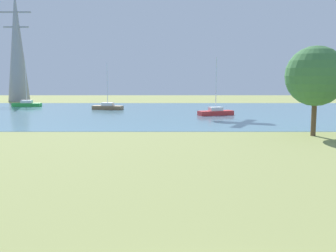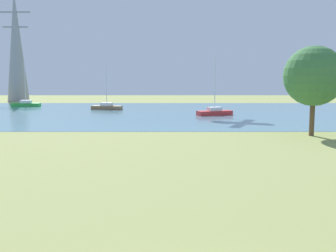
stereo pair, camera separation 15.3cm
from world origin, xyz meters
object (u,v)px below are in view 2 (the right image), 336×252
Objects in this scene: sailboat_brown at (108,107)px; tree_east_near at (316,76)px; sailboat_red at (216,112)px; electricity_pylon at (18,46)px; sailboat_green at (28,104)px.

sailboat_brown is 35.84m from tree_east_near.
sailboat_red is at bearing -29.68° from sailboat_brown.
tree_east_near is (6.47, -18.41, 4.79)m from sailboat_red.
electricity_pylon reaches higher than tree_east_near.
sailboat_green is at bearing -65.38° from electricity_pylon.
electricity_pylon is (-37.90, 30.42, 11.00)m from sailboat_red.
electricity_pylon is (-6.94, 15.15, 11.00)m from sailboat_green.
sailboat_green is at bearing 157.62° from sailboat_brown.
sailboat_green is 0.34× the size of electricity_pylon.
sailboat_brown is at bearing -44.20° from electricity_pylon.
electricity_pylon is (-44.37, 48.83, 6.21)m from tree_east_near.
sailboat_brown is 32.49m from electricity_pylon.
sailboat_green is at bearing 138.01° from tree_east_near.
sailboat_green reaches higher than sailboat_brown.
sailboat_red is at bearing -38.75° from electricity_pylon.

